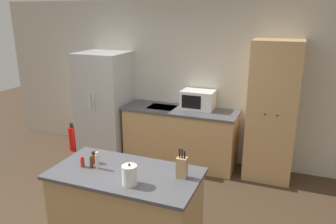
% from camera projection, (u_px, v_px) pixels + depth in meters
% --- Properties ---
extents(wall_back, '(7.20, 0.06, 2.60)m').
position_uv_depth(wall_back, '(187.00, 82.00, 5.41)').
color(wall_back, beige).
rests_on(wall_back, ground_plane).
extents(refrigerator, '(0.80, 0.76, 1.78)m').
position_uv_depth(refrigerator, '(105.00, 104.00, 5.65)').
color(refrigerator, '#B7BABC').
rests_on(refrigerator, ground_plane).
extents(back_counter, '(1.84, 0.65, 0.93)m').
position_uv_depth(back_counter, '(180.00, 136.00, 5.35)').
color(back_counter, tan).
rests_on(back_counter, ground_plane).
extents(pantry_cabinet, '(0.68, 0.57, 2.05)m').
position_uv_depth(pantry_cabinet, '(272.00, 112.00, 4.73)').
color(pantry_cabinet, tan).
rests_on(pantry_cabinet, ground_plane).
extents(kitchen_island, '(1.50, 0.78, 0.89)m').
position_uv_depth(kitchen_island, '(127.00, 210.00, 3.38)').
color(kitchen_island, tan).
rests_on(kitchen_island, ground_plane).
extents(microwave, '(0.51, 0.35, 0.30)m').
position_uv_depth(microwave, '(198.00, 100.00, 5.18)').
color(microwave, white).
rests_on(microwave, back_counter).
extents(knife_block, '(0.10, 0.08, 0.30)m').
position_uv_depth(knife_block, '(182.00, 167.00, 3.12)').
color(knife_block, tan).
rests_on(knife_block, kitchen_island).
extents(spice_bottle_tall_dark, '(0.04, 0.04, 0.13)m').
position_uv_depth(spice_bottle_tall_dark, '(91.00, 162.00, 3.34)').
color(spice_bottle_tall_dark, '#563319').
rests_on(spice_bottle_tall_dark, kitchen_island).
extents(spice_bottle_short_red, '(0.04, 0.04, 0.18)m').
position_uv_depth(spice_bottle_short_red, '(97.00, 161.00, 3.31)').
color(spice_bottle_short_red, beige).
rests_on(spice_bottle_short_red, kitchen_island).
extents(spice_bottle_amber_oil, '(0.04, 0.04, 0.11)m').
position_uv_depth(spice_bottle_amber_oil, '(82.00, 162.00, 3.35)').
color(spice_bottle_amber_oil, '#B2281E').
rests_on(spice_bottle_amber_oil, kitchen_island).
extents(spice_bottle_green_herb, '(0.06, 0.06, 0.12)m').
position_uv_depth(spice_bottle_green_herb, '(94.00, 158.00, 3.44)').
color(spice_bottle_green_herb, '#B2281E').
rests_on(spice_bottle_green_herb, kitchen_island).
extents(kettle, '(0.14, 0.14, 0.21)m').
position_uv_depth(kettle, '(130.00, 175.00, 3.00)').
color(kettle, white).
rests_on(kettle, kitchen_island).
extents(fire_extinguisher, '(0.14, 0.14, 0.51)m').
position_uv_depth(fire_extinguisher, '(73.00, 138.00, 5.91)').
color(fire_extinguisher, red).
rests_on(fire_extinguisher, ground_plane).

